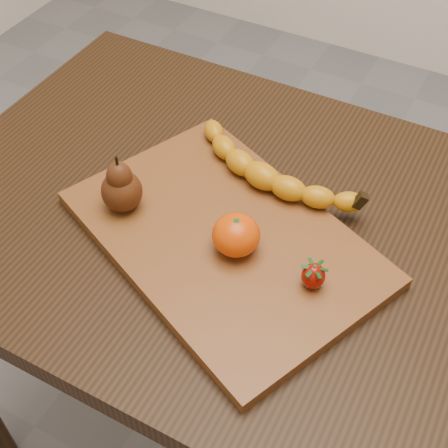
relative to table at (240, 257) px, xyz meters
The scene contains 7 objects.
ground 0.66m from the table, ahead, with size 3.50×3.50×0.00m, color slate.
table is the anchor object (origin of this frame).
cutting_board 0.12m from the table, 87.84° to the right, with size 0.45×0.30×0.02m, color brown.
banana 0.15m from the table, 83.34° to the left, with size 0.26×0.07×0.04m, color #C88409, non-canonical shape.
pear 0.24m from the table, 153.09° to the right, with size 0.06×0.06×0.10m, color #47200B, non-canonical shape.
mandarin 0.17m from the table, 68.13° to the right, with size 0.07×0.07×0.06m, color #D74102.
strawberry 0.22m from the table, 29.40° to the right, with size 0.03×0.03×0.04m, color #8B0B03, non-canonical shape.
Camera 1 is at (0.29, -0.59, 1.45)m, focal length 50.00 mm.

